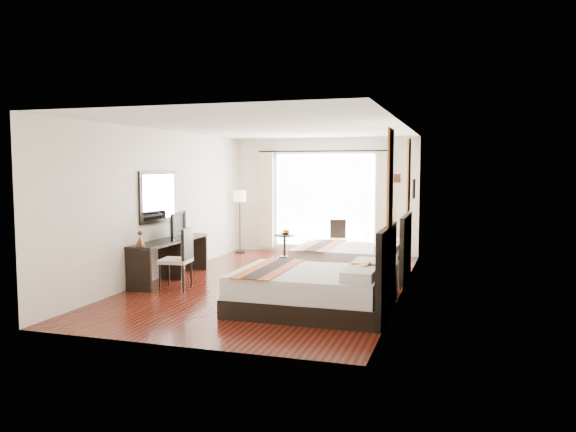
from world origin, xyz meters
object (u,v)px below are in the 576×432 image
(nightstand, at_px, (383,279))
(desk_chair, at_px, (177,270))
(television, at_px, (174,225))
(window_chair, at_px, (338,245))
(fruit_bowl, at_px, (286,233))
(bed_near, at_px, (316,289))
(console_desk, at_px, (170,260))
(table_lamp, at_px, (386,248))
(vase, at_px, (379,263))
(side_table, at_px, (285,246))
(bed_far, at_px, (355,260))
(floor_lamp, at_px, (240,200))

(nightstand, xyz_separation_m, desk_chair, (-3.46, -0.52, 0.05))
(television, bearing_deg, window_chair, -46.85)
(fruit_bowl, bearing_deg, bed_near, -67.45)
(desk_chair, bearing_deg, console_desk, -60.78)
(table_lamp, bearing_deg, vase, -103.95)
(television, distance_m, desk_chair, 1.17)
(bed_near, xyz_separation_m, window_chair, (-0.75, 5.00, -0.07))
(vase, relative_size, fruit_bowl, 0.71)
(nightstand, relative_size, desk_chair, 0.54)
(desk_chair, relative_size, fruit_bowl, 5.20)
(window_chair, bearing_deg, side_table, -77.77)
(table_lamp, xyz_separation_m, desk_chair, (-3.50, -0.66, -0.46))
(bed_far, xyz_separation_m, floor_lamp, (-3.23, 2.10, 0.98))
(bed_far, height_order, window_chair, bed_far)
(bed_far, relative_size, nightstand, 3.74)
(bed_near, bearing_deg, vase, 55.23)
(bed_far, distance_m, fruit_bowl, 2.61)
(television, bearing_deg, fruit_bowl, -34.95)
(floor_lamp, bearing_deg, console_desk, -89.84)
(floor_lamp, distance_m, fruit_bowl, 1.53)
(table_lamp, bearing_deg, console_desk, 179.68)
(fruit_bowl, bearing_deg, television, -113.00)
(nightstand, distance_m, console_desk, 3.97)
(bed_far, bearing_deg, console_desk, -156.61)
(television, bearing_deg, desk_chair, -161.08)
(nightstand, relative_size, fruit_bowl, 2.82)
(television, distance_m, side_table, 3.30)
(console_desk, relative_size, floor_lamp, 1.44)
(floor_lamp, relative_size, window_chair, 1.78)
(vase, bearing_deg, bed_far, 112.39)
(nightstand, bearing_deg, desk_chair, -171.39)
(fruit_bowl, bearing_deg, table_lamp, -49.15)
(desk_chair, bearing_deg, bed_far, -150.29)
(floor_lamp, bearing_deg, fruit_bowl, -15.87)
(desk_chair, bearing_deg, window_chair, -121.82)
(table_lamp, bearing_deg, nightstand, -105.58)
(table_lamp, bearing_deg, window_chair, 113.77)
(bed_near, distance_m, floor_lamp, 5.93)
(bed_near, relative_size, side_table, 4.20)
(television, distance_m, window_chair, 4.26)
(bed_near, relative_size, vase, 15.67)
(bed_near, relative_size, desk_chair, 2.13)
(vase, bearing_deg, window_chair, 111.16)
(table_lamp, xyz_separation_m, window_chair, (-1.59, 3.60, -0.52))
(vase, relative_size, television, 0.17)
(bed_near, xyz_separation_m, desk_chair, (-2.66, 0.74, -0.01))
(vase, xyz_separation_m, window_chair, (-1.51, 3.90, -0.31))
(fruit_bowl, bearing_deg, floor_lamp, 164.13)
(bed_far, distance_m, desk_chair, 3.41)
(television, relative_size, desk_chair, 0.82)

